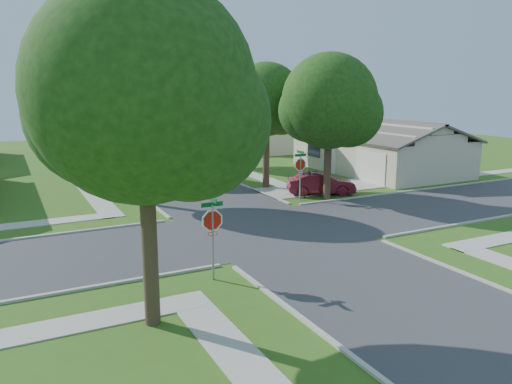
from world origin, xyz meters
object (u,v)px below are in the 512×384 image
Objects in this scene: tree_w_near at (121,97)px; tree_e_near at (267,103)px; house_ne_far at (271,134)px; car_driveway at (321,184)px; tree_e_mid at (201,92)px; stop_sign_sw at (212,224)px; tree_w_far at (68,99)px; stop_sign_ne at (300,167)px; tree_ne_corner at (330,106)px; car_curb_east at (173,152)px; tree_e_far at (159,93)px; tree_sw_corner at (145,102)px; tree_w_mid at (88,89)px; house_ne_near at (378,152)px; car_curb_west at (102,143)px.

tree_e_near is at bearing -0.00° from tree_w_near.
house_ne_far reaches higher than car_driveway.
tree_e_mid reaches higher than tree_e_near.
tree_e_mid reaches higher than stop_sign_sw.
tree_w_far is (-0.01, 25.00, -0.61)m from tree_w_near.
stop_sign_ne is 3.96m from tree_ne_corner.
stop_sign_sw is at bearing -108.23° from car_curb_east.
tree_sw_corner is (-12.19, -41.00, 0.28)m from tree_e_far.
tree_e_near is 25.00m from tree_e_far.
tree_e_near is 1.96× the size of car_driveway.
tree_ne_corner is 0.64× the size of house_ne_far.
tree_e_near reaches higher than tree_w_far.
tree_e_far reaches higher than house_ne_far.
tree_w_mid reaches higher than tree_w_far.
tree_ne_corner is (13.80, 11.20, -0.67)m from tree_sw_corner.
tree_e_far reaches higher than car_driveway.
tree_sw_corner is 1.10× the size of tree_ne_corner.
car_driveway is at bearing 41.35° from tree_sw_corner.
tree_w_near is at bearing -89.99° from tree_w_far.
tree_w_mid is 20.10m from tree_ne_corner.
tree_e_mid is 15.77m from house_ne_near.
tree_e_near is 9.41m from tree_w_near.
tree_w_near reaches higher than car_driveway.
tree_w_mid reaches higher than stop_sign_sw.
tree_e_near is 12.14m from house_ne_near.
house_ne_far is at bearing 58.45° from stop_sign_sw.
tree_e_far is 42.77m from tree_sw_corner.
tree_w_far is at bearing 125.90° from tree_e_mid.
tree_e_mid is 1.03× the size of tree_w_near.
tree_e_near is 28.28m from car_curb_west.
tree_ne_corner is (1.66, -0.49, 3.56)m from stop_sign_ne.
house_ne_near is (20.64, -23.01, -3.99)m from tree_w_far.
tree_e_near is 0.92× the size of tree_w_near.
tree_e_near is at bearing -51.95° from tree_w_mid.
tree_w_mid is 2.26× the size of car_driveway.
tree_e_far is 13.09m from house_ne_far.
tree_w_near is 27.95m from car_curb_west.
car_curb_west is (-5.95, 2.19, -5.37)m from tree_e_far.
house_ne_near is 18.00m from house_ne_far.
house_ne_far is at bearing 44.09° from tree_w_near.
tree_e_near is 0.87× the size of tree_sw_corner.
stop_sign_sw is at bearing 154.41° from car_driveway.
stop_sign_sw is 1.00× the size of stop_sign_ne.
stop_sign_sw is at bearing -142.82° from house_ne_near.
stop_sign_ne is 26.80m from house_ne_far.
tree_e_far reaches higher than tree_ne_corner.
tree_w_near is at bearing -119.66° from car_curb_east.
tree_sw_corner reaches higher than stop_sign_ne.
tree_ne_corner is at bearing -16.55° from stop_sign_ne.
tree_sw_corner is at bearing -142.48° from house_ne_near.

